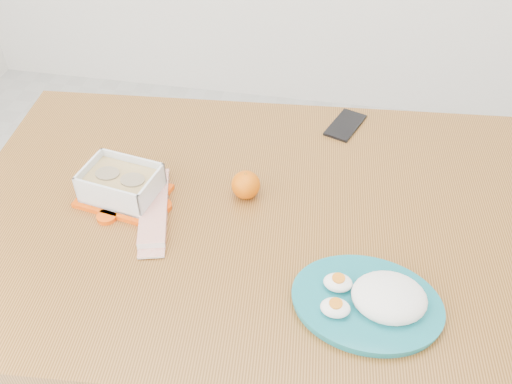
% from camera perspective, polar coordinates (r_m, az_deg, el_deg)
% --- Properties ---
extents(dining_table, '(1.42, 1.01, 0.75)m').
position_cam_1_polar(dining_table, '(1.35, 0.00, -4.61)').
color(dining_table, '#97622A').
rests_on(dining_table, ground).
extents(food_container, '(0.21, 0.17, 0.08)m').
position_cam_1_polar(food_container, '(1.33, -13.30, 0.71)').
color(food_container, '#ED4C07').
rests_on(food_container, dining_table).
extents(orange_fruit, '(0.07, 0.07, 0.07)m').
position_cam_1_polar(orange_fruit, '(1.31, -1.03, 0.72)').
color(orange_fruit, '#E66104').
rests_on(orange_fruit, dining_table).
extents(rice_plate, '(0.31, 0.31, 0.08)m').
position_cam_1_polar(rice_plate, '(1.11, 11.74, -10.43)').
color(rice_plate, '#16717C').
rests_on(rice_plate, dining_table).
extents(candy_bar, '(0.12, 0.24, 0.02)m').
position_cam_1_polar(candy_bar, '(1.30, -10.14, -1.63)').
color(candy_bar, '#AF2009').
rests_on(candy_bar, dining_table).
extents(smartphone, '(0.11, 0.15, 0.01)m').
position_cam_1_polar(smartphone, '(1.56, 8.93, 6.63)').
color(smartphone, black).
rests_on(smartphone, dining_table).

